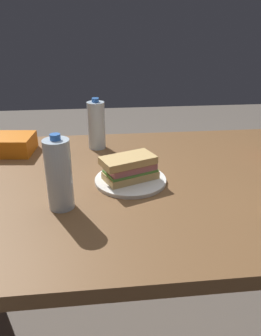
{
  "coord_description": "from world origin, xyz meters",
  "views": [
    {
      "loc": [
        0.11,
        0.97,
        1.23
      ],
      "look_at": [
        0.01,
        0.02,
        0.8
      ],
      "focal_mm": 34.5,
      "sensor_mm": 36.0,
      "label": 1
    }
  ],
  "objects": [
    {
      "name": "ground_plane",
      "position": [
        0.0,
        0.0,
        0.0
      ],
      "size": [
        8.0,
        8.0,
        0.0
      ],
      "primitive_type": "plane",
      "color": "#70665B"
    },
    {
      "name": "water_bottle_tall",
      "position": [
        0.11,
        -0.31,
        0.85
      ],
      "size": [
        0.07,
        0.07,
        0.21
      ],
      "color": "silver",
      "rests_on": "dining_table"
    },
    {
      "name": "paper_plate",
      "position": [
        0.01,
        0.02,
        0.76
      ],
      "size": [
        0.24,
        0.24,
        0.01
      ],
      "primitive_type": "cylinder",
      "color": "white",
      "rests_on": "dining_table"
    },
    {
      "name": "dining_table",
      "position": [
        0.0,
        0.0,
        0.66
      ],
      "size": [
        1.61,
        0.96,
        0.75
      ],
      "color": "brown",
      "rests_on": "ground_plane"
    },
    {
      "name": "water_bottle_spare",
      "position": [
        0.22,
        0.16,
        0.85
      ],
      "size": [
        0.07,
        0.07,
        0.22
      ],
      "color": "silver",
      "rests_on": "dining_table"
    },
    {
      "name": "chip_bag",
      "position": [
        0.49,
        -0.3,
        0.79
      ],
      "size": [
        0.24,
        0.17,
        0.07
      ],
      "primitive_type": "cube",
      "rotation": [
        0.0,
        0.0,
        6.18
      ],
      "color": "orange",
      "rests_on": "dining_table"
    },
    {
      "name": "sandwich",
      "position": [
        0.01,
        0.02,
        0.8
      ],
      "size": [
        0.2,
        0.16,
        0.08
      ],
      "color": "#DBB26B",
      "rests_on": "paper_plate"
    }
  ]
}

